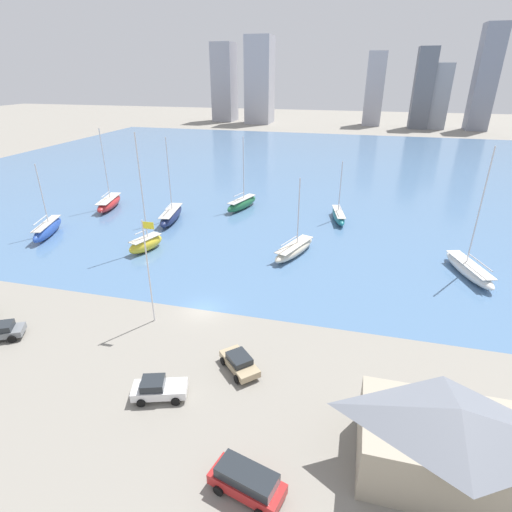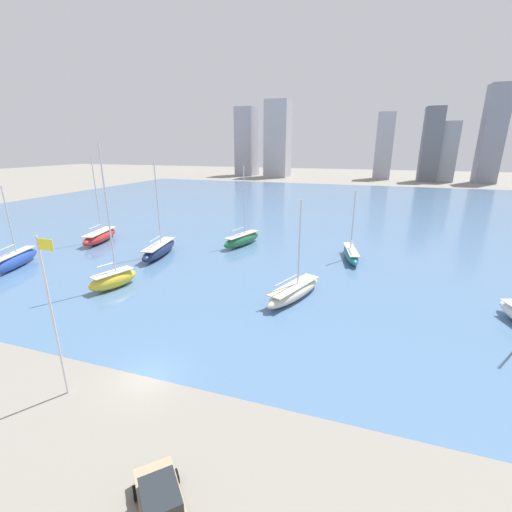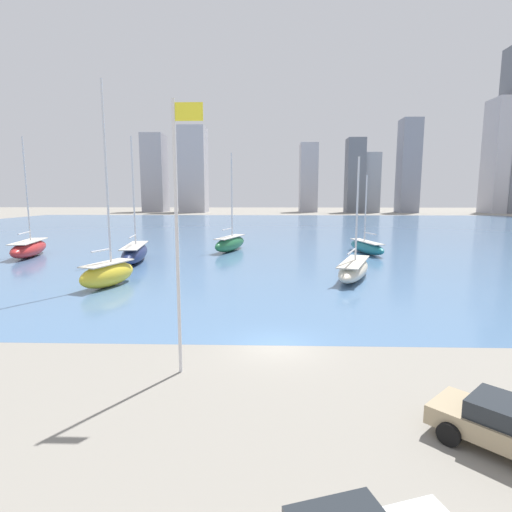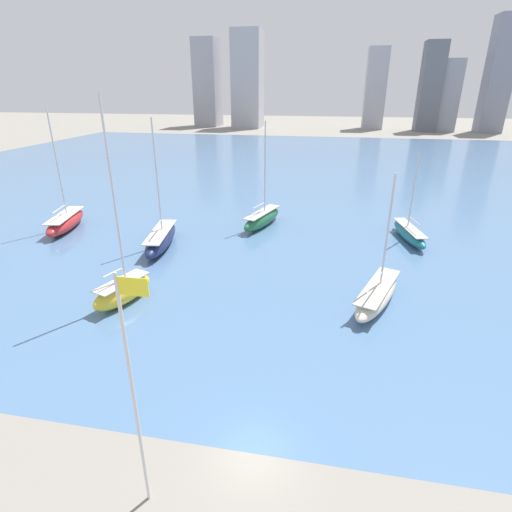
% 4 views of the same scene
% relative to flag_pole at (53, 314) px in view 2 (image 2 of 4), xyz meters
% --- Properties ---
extents(ground_plane, '(500.00, 500.00, 0.00)m').
position_rel_flag_pole_xyz_m(ground_plane, '(4.15, 3.17, -6.11)').
color(ground_plane, gray).
extents(harbor_water, '(180.00, 140.00, 0.00)m').
position_rel_flag_pole_xyz_m(harbor_water, '(4.15, 73.17, -6.11)').
color(harbor_water, '#4C7099').
rests_on(harbor_water, ground_plane).
extents(flag_pole, '(1.24, 0.14, 11.25)m').
position_rel_flag_pole_xyz_m(flag_pole, '(0.00, 0.00, 0.00)').
color(flag_pole, silver).
rests_on(flag_pole, ground_plane).
extents(distant_city_skyline, '(175.48, 23.97, 71.49)m').
position_rel_flag_pole_xyz_m(distant_city_skyline, '(51.73, 171.57, 18.08)').
color(distant_city_skyline, '#9E9EA8').
rests_on(distant_city_skyline, ground_plane).
extents(sailboat_teal, '(3.53, 9.38, 10.18)m').
position_rel_flag_pole_xyz_m(sailboat_teal, '(16.65, 36.41, -5.21)').
color(sailboat_teal, '#1E757F').
rests_on(sailboat_teal, harbor_water).
extents(sailboat_blue, '(4.63, 9.85, 11.27)m').
position_rel_flag_pole_xyz_m(sailboat_blue, '(-27.64, 17.58, -4.97)').
color(sailboat_blue, '#284CA8').
rests_on(sailboat_blue, harbor_water).
extents(sailboat_green, '(4.56, 9.43, 13.27)m').
position_rel_flag_pole_xyz_m(sailboat_green, '(-1.52, 38.26, -5.02)').
color(sailboat_green, '#236B3D').
rests_on(sailboat_green, harbor_water).
extents(sailboat_cream, '(5.49, 9.95, 10.99)m').
position_rel_flag_pole_xyz_m(sailboat_cream, '(11.53, 20.00, -5.22)').
color(sailboat_cream, beige).
rests_on(sailboat_cream, harbor_water).
extents(sailboat_red, '(4.55, 10.15, 14.69)m').
position_rel_flag_pole_xyz_m(sailboat_red, '(-26.15, 32.34, -5.03)').
color(sailboat_red, '#B72828').
rests_on(sailboat_red, harbor_water).
extents(sailboat_yellow, '(3.81, 6.38, 16.70)m').
position_rel_flag_pole_xyz_m(sailboat_yellow, '(-9.67, 16.14, -4.91)').
color(sailboat_yellow, yellow).
rests_on(sailboat_yellow, harbor_water).
extents(sailboat_navy, '(3.93, 10.77, 14.16)m').
position_rel_flag_pole_xyz_m(sailboat_navy, '(-11.60, 28.74, -5.05)').
color(sailboat_navy, '#19234C').
rests_on(sailboat_navy, harbor_water).
extents(parked_sedan_tan, '(4.34, 4.38, 1.51)m').
position_rel_flag_pole_xyz_m(parked_sedan_tan, '(10.79, -5.09, -5.32)').
color(parked_sedan_tan, tan).
rests_on(parked_sedan_tan, ground_plane).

